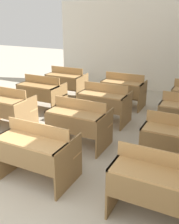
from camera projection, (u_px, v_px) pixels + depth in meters
wall_back at (139, 46)px, 8.47m from camera, size 5.74×0.06×2.82m
bench_front_center at (37, 151)px, 3.91m from camera, size 1.08×0.75×0.92m
bench_front_right at (158, 184)px, 3.14m from camera, size 1.08×0.75×0.92m
bench_second_left at (6, 107)px, 5.73m from camera, size 1.08×0.75×0.92m
bench_second_center at (79, 122)px, 4.95m from camera, size 1.08×0.75×0.92m
bench_second_right at (177, 141)px, 4.20m from camera, size 1.08×0.75×0.92m
bench_third_left at (41, 93)px, 6.78m from camera, size 1.08×0.75×0.92m
bench_third_center at (104, 102)px, 6.04m from camera, size 1.08×0.75×0.92m
bench_back_left at (66, 82)px, 7.85m from camera, size 1.08×0.75×0.92m
bench_back_center at (123, 90)px, 7.06m from camera, size 1.08×0.75×0.92m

